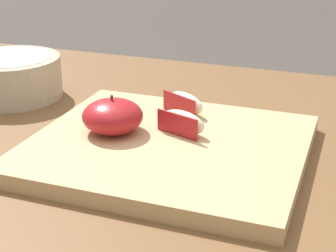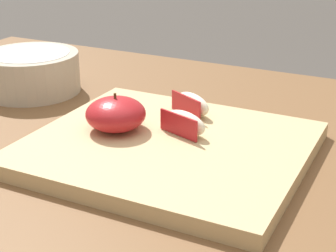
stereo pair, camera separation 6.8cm
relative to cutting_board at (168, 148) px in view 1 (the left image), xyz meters
name	(u,v)px [view 1 (the left image)]	position (x,y,z in m)	size (l,w,h in m)	color
dining_table	(159,218)	(-0.02, 0.03, -0.13)	(1.24, 0.81, 0.77)	brown
cutting_board	(168,148)	(0.00, 0.00, 0.00)	(0.35, 0.31, 0.02)	tan
apple_half_skin_up	(113,116)	(-0.08, 0.00, 0.03)	(0.08, 0.08, 0.05)	#B21E23
apple_wedge_back	(182,122)	(0.01, 0.03, 0.03)	(0.07, 0.05, 0.03)	#F4EACC
apple_wedge_near_knife	(185,103)	(-0.01, 0.10, 0.03)	(0.07, 0.05, 0.03)	#F4EACC
ceramic_fruit_bowl	(12,76)	(-0.32, 0.13, 0.03)	(0.16, 0.16, 0.07)	#BCB29E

